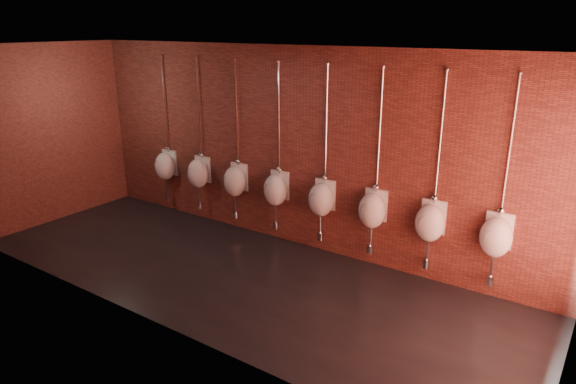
% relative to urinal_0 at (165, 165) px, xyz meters
% --- Properties ---
extents(ground, '(8.50, 8.50, 0.00)m').
position_rel_urinal_0_xyz_m(ground, '(2.84, -1.36, -0.93)').
color(ground, black).
rests_on(ground, ground).
extents(room_shell, '(8.54, 3.04, 3.22)m').
position_rel_urinal_0_xyz_m(room_shell, '(2.84, -1.36, 1.09)').
color(room_shell, black).
rests_on(room_shell, ground).
extents(urinal_0, '(0.43, 0.38, 2.72)m').
position_rel_urinal_0_xyz_m(urinal_0, '(0.00, 0.00, 0.00)').
color(urinal_0, white).
rests_on(urinal_0, ground).
extents(urinal_1, '(0.43, 0.38, 2.72)m').
position_rel_urinal_0_xyz_m(urinal_1, '(0.86, 0.00, 0.00)').
color(urinal_1, white).
rests_on(urinal_1, ground).
extents(urinal_2, '(0.43, 0.38, 2.72)m').
position_rel_urinal_0_xyz_m(urinal_2, '(1.73, 0.00, 0.00)').
color(urinal_2, white).
rests_on(urinal_2, ground).
extents(urinal_3, '(0.43, 0.38, 2.72)m').
position_rel_urinal_0_xyz_m(urinal_3, '(2.59, 0.00, 0.00)').
color(urinal_3, white).
rests_on(urinal_3, ground).
extents(urinal_4, '(0.43, 0.38, 2.72)m').
position_rel_urinal_0_xyz_m(urinal_4, '(3.46, 0.00, 0.00)').
color(urinal_4, white).
rests_on(urinal_4, ground).
extents(urinal_5, '(0.43, 0.38, 2.72)m').
position_rel_urinal_0_xyz_m(urinal_5, '(4.32, 0.00, 0.00)').
color(urinal_5, white).
rests_on(urinal_5, ground).
extents(urinal_6, '(0.43, 0.38, 2.72)m').
position_rel_urinal_0_xyz_m(urinal_6, '(5.19, 0.00, 0.00)').
color(urinal_6, white).
rests_on(urinal_6, ground).
extents(urinal_7, '(0.43, 0.38, 2.72)m').
position_rel_urinal_0_xyz_m(urinal_7, '(6.05, 0.00, 0.00)').
color(urinal_7, white).
rests_on(urinal_7, ground).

